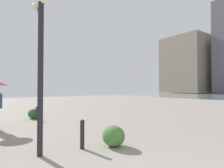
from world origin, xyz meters
The scene contains 6 objects.
building_highrise centered at (41.42, -63.68, 10.41)m, with size 15.97×14.21×20.83m.
lamppost centered at (4.32, 0.66, 2.67)m, with size 0.98×0.28×4.01m.
bollard_near centered at (4.21, -0.46, 0.43)m, with size 0.13×0.13×0.82m.
bollard_mid centered at (9.90, -0.66, 0.38)m, with size 0.13×0.13×0.72m.
shrub_low centered at (10.55, -0.64, 0.27)m, with size 0.64×0.57×0.54m.
shrub_round centered at (3.88, -1.30, 0.30)m, with size 0.71×0.64×0.61m.
Camera 1 is at (-0.63, 1.99, 1.70)m, focal length 30.56 mm.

